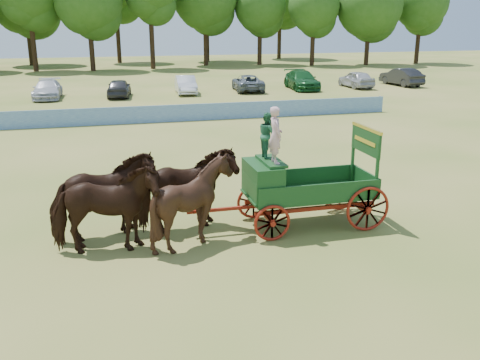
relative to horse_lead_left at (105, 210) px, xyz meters
name	(u,v)px	position (x,y,z in m)	size (l,w,h in m)	color
ground	(327,218)	(6.91, 0.92, -1.25)	(160.00, 160.00, 0.00)	#A08948
horse_lead_left	(105,210)	(0.00, 0.00, 0.00)	(1.34, 2.95, 2.49)	black
horse_lead_right	(104,197)	(0.00, 1.10, 0.00)	(1.34, 2.95, 2.49)	black
horse_wheel_left	(193,202)	(2.40, 0.00, 0.00)	(2.02, 2.27, 2.50)	black
horse_wheel_right	(187,190)	(2.40, 1.10, 0.00)	(1.34, 2.95, 2.49)	black
farm_dray	(288,177)	(5.38, 0.56, 0.33)	(6.00, 2.00, 3.79)	maroon
sponsor_banner	(196,112)	(5.91, 18.92, -0.72)	(26.00, 0.08, 1.05)	#1D4C9E
parked_cars	(178,85)	(6.69, 31.36, -0.50)	(49.61, 7.29, 1.64)	silver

